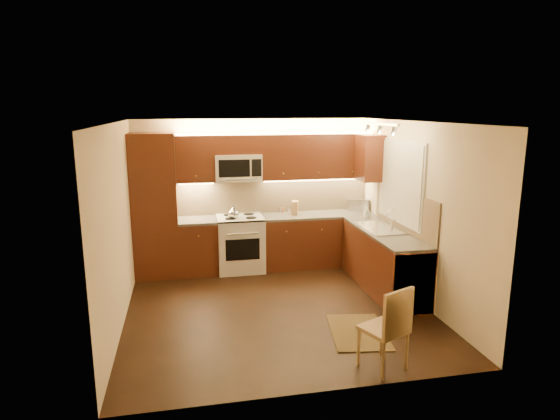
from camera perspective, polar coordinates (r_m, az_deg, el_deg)
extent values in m
cube|color=black|center=(6.63, -0.33, -11.68)|extent=(4.00, 4.00, 0.01)
cube|color=beige|center=(6.06, -0.36, 10.47)|extent=(4.00, 4.00, 0.01)
cube|color=beige|center=(8.16, -3.06, 2.06)|extent=(4.00, 0.01, 2.50)
cube|color=beige|center=(4.36, 4.77, -7.02)|extent=(4.00, 0.01, 2.50)
cube|color=beige|center=(6.17, -18.89, -1.89)|extent=(0.01, 4.00, 2.50)
cube|color=beige|center=(6.89, 16.20, -0.30)|extent=(0.01, 4.00, 2.50)
cube|color=#451A0E|center=(7.81, -14.77, 0.47)|extent=(0.70, 0.60, 2.30)
cube|color=#451A0E|center=(7.97, -9.75, -4.40)|extent=(0.62, 0.60, 0.86)
cube|color=#373432|center=(7.86, -9.86, -1.25)|extent=(0.62, 0.60, 0.04)
cube|color=#451A0E|center=(8.27, 4.47, -3.65)|extent=(1.92, 0.60, 0.86)
cube|color=#373432|center=(8.16, 4.52, -0.61)|extent=(1.92, 0.60, 0.04)
cube|color=#451A0E|center=(7.32, 12.28, -6.02)|extent=(0.60, 2.00, 0.86)
cube|color=#373432|center=(7.19, 12.44, -2.61)|extent=(0.60, 2.00, 0.04)
cube|color=silver|center=(6.72, 14.68, -7.80)|extent=(0.58, 0.60, 0.84)
cube|color=tan|center=(8.22, -0.63, 1.79)|extent=(3.30, 0.02, 0.60)
cube|color=tan|center=(7.24, 14.66, -0.02)|extent=(0.02, 2.00, 0.60)
cube|color=#451A0E|center=(7.82, -10.16, 6.07)|extent=(0.62, 0.35, 0.75)
cube|color=#451A0E|center=(8.12, 4.40, 6.45)|extent=(1.92, 0.35, 0.75)
cube|color=#451A0E|center=(7.84, -5.13, 7.84)|extent=(0.76, 0.35, 0.31)
cube|color=#451A0E|center=(7.98, 10.70, 6.17)|extent=(0.35, 0.50, 0.75)
cube|color=silver|center=(7.30, 14.28, 3.29)|extent=(0.03, 1.44, 1.24)
cube|color=silver|center=(7.29, 14.14, 3.29)|extent=(0.02, 1.36, 1.16)
cube|color=silver|center=(6.91, 11.89, 10.09)|extent=(0.04, 1.20, 0.03)
cube|color=silver|center=(8.52, 9.42, 0.67)|extent=(0.42, 0.37, 0.21)
cube|color=olive|center=(8.08, 1.81, 0.27)|extent=(0.15, 0.19, 0.23)
cylinder|color=silver|center=(8.24, 0.15, 0.02)|extent=(0.06, 0.06, 0.09)
cylinder|color=brown|center=(8.22, 0.32, -0.01)|extent=(0.06, 0.06, 0.09)
cylinder|color=silver|center=(8.24, 1.03, 0.02)|extent=(0.05, 0.05, 0.09)
cylinder|color=olive|center=(8.20, 2.00, -0.06)|extent=(0.06, 0.06, 0.09)
imported|color=white|center=(8.04, 10.35, -0.20)|extent=(0.08, 0.08, 0.17)
cube|color=black|center=(6.05, 9.36, -14.21)|extent=(0.80, 1.07, 0.01)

